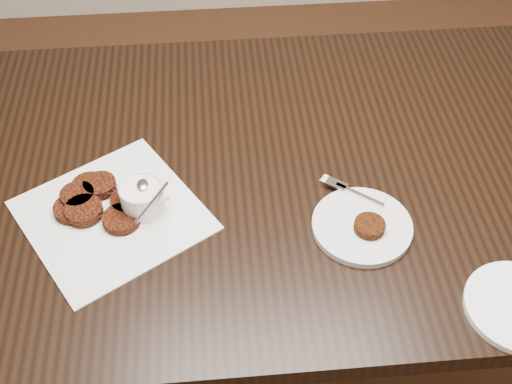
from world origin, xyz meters
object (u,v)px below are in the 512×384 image
table (287,275)px  plate_with_patty (362,224)px  napkin (113,215)px  sauce_ramekin (140,186)px

table → plate_with_patty: (0.10, -0.17, 0.39)m
napkin → sauce_ramekin: size_ratio=2.57×
table → napkin: 0.52m
table → napkin: napkin is taller
table → sauce_ramekin: size_ratio=12.00×
napkin → plate_with_patty: (0.45, -0.07, 0.01)m
sauce_ramekin → plate_with_patty: sauce_ramekin is taller
sauce_ramekin → plate_with_patty: 0.41m
table → plate_with_patty: plate_with_patty is taller
napkin → sauce_ramekin: bearing=12.2°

